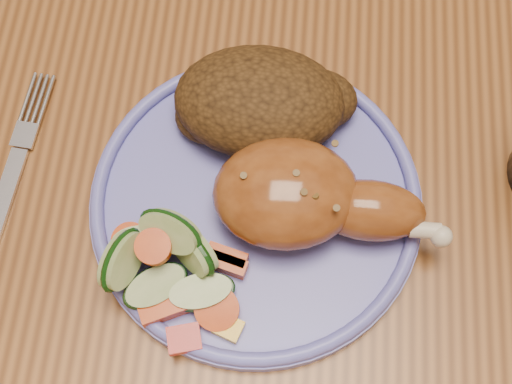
# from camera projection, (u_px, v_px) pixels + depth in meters

# --- Properties ---
(ground) EXTENTS (4.00, 4.00, 0.00)m
(ground) POSITION_uv_depth(u_px,v_px,m) (290.00, 287.00, 1.27)
(ground) COLOR brown
(ground) RESTS_ON ground
(dining_table) EXTENTS (0.90, 1.40, 0.75)m
(dining_table) POSITION_uv_depth(u_px,v_px,m) (322.00, 99.00, 0.65)
(dining_table) COLOR brown
(dining_table) RESTS_ON ground
(plate) EXTENTS (0.24, 0.24, 0.01)m
(plate) POSITION_uv_depth(u_px,v_px,m) (256.00, 203.00, 0.52)
(plate) COLOR #6465C9
(plate) RESTS_ON dining_table
(plate_rim) EXTENTS (0.24, 0.24, 0.01)m
(plate_rim) POSITION_uv_depth(u_px,v_px,m) (256.00, 197.00, 0.51)
(plate_rim) COLOR #6465C9
(plate_rim) RESTS_ON plate
(chicken_leg) EXTENTS (0.17, 0.09, 0.05)m
(chicken_leg) POSITION_uv_depth(u_px,v_px,m) (306.00, 197.00, 0.49)
(chicken_leg) COLOR #934D1E
(chicken_leg) RESTS_ON plate
(rice_pilaf) EXTENTS (0.13, 0.09, 0.05)m
(rice_pilaf) POSITION_uv_depth(u_px,v_px,m) (263.00, 102.00, 0.52)
(rice_pilaf) COLOR #442A11
(rice_pilaf) RESTS_ON plate
(vegetable_pile) EXTENTS (0.11, 0.10, 0.05)m
(vegetable_pile) POSITION_uv_depth(u_px,v_px,m) (168.00, 265.00, 0.48)
(vegetable_pile) COLOR #A50A05
(vegetable_pile) RESTS_ON plate
(fork) EXTENTS (0.03, 0.16, 0.00)m
(fork) POSITION_uv_depth(u_px,v_px,m) (7.00, 188.00, 0.53)
(fork) COLOR silver
(fork) RESTS_ON dining_table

